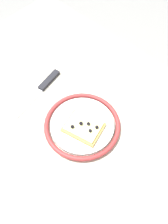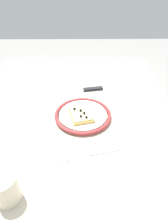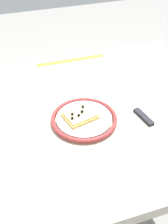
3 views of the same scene
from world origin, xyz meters
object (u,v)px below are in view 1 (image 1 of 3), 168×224
pizza_slice_near (84,127)px  knife (43,87)px  dining_table (72,146)px  plate (82,125)px  fork (139,163)px

pizza_slice_near → knife: bearing=-6.3°
dining_table → knife: 0.21m
dining_table → plate: 0.10m
plate → knife: bearing=-4.7°
dining_table → plate: bearing=-98.9°
plate → pizza_slice_near: pizza_slice_near is taller
dining_table → fork: size_ratio=5.47×
plate → pizza_slice_near: 0.02m
knife → fork: size_ratio=1.20×
fork → pizza_slice_near: bearing=10.0°
plate → knife: plate is taller
plate → pizza_slice_near: size_ratio=1.84×
pizza_slice_near → fork: pizza_slice_near is taller
plate → fork: (-0.18, -0.02, -0.01)m
dining_table → pizza_slice_near: size_ratio=9.19×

